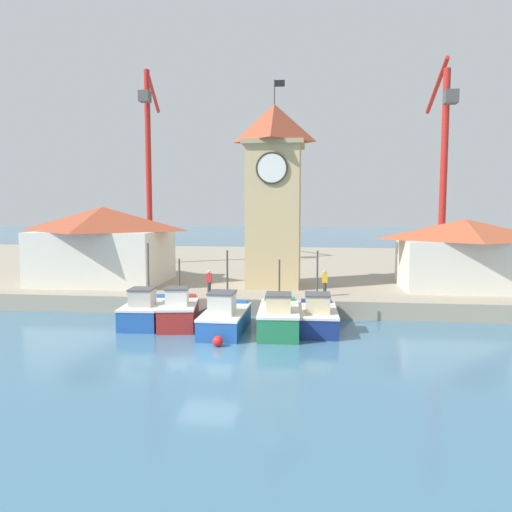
# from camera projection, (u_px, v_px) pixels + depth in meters

# --- Properties ---
(ground_plane) EXTENTS (300.00, 300.00, 0.00)m
(ground_plane) POSITION_uv_depth(u_px,v_px,m) (209.00, 358.00, 21.82)
(ground_plane) COLOR teal
(quay_wharf) EXTENTS (120.00, 40.00, 1.07)m
(quay_wharf) POSITION_uv_depth(u_px,v_px,m) (269.00, 268.00, 49.73)
(quay_wharf) COLOR #9E937F
(quay_wharf) RESTS_ON ground
(fishing_boat_far_left) EXTENTS (2.35, 4.47, 4.54)m
(fishing_boat_far_left) POSITION_uv_depth(u_px,v_px,m) (146.00, 311.00, 28.00)
(fishing_boat_far_left) COLOR #2356A8
(fishing_boat_far_left) RESTS_ON ground
(fishing_boat_left_outer) EXTENTS (2.61, 4.42, 3.71)m
(fishing_boat_left_outer) POSITION_uv_depth(u_px,v_px,m) (179.00, 312.00, 27.62)
(fishing_boat_left_outer) COLOR #AD2823
(fishing_boat_left_outer) RESTS_ON ground
(fishing_boat_left_inner) EXTENTS (2.24, 5.08, 4.27)m
(fishing_boat_left_inner) POSITION_uv_depth(u_px,v_px,m) (225.00, 318.00, 26.39)
(fishing_boat_left_inner) COLOR #2356A8
(fishing_boat_left_inner) RESTS_ON ground
(fishing_boat_mid_left) EXTENTS (2.36, 5.11, 3.78)m
(fishing_boat_mid_left) POSITION_uv_depth(u_px,v_px,m) (279.00, 317.00, 26.25)
(fishing_boat_mid_left) COLOR #237A4C
(fishing_boat_mid_left) RESTS_ON ground
(fishing_boat_center) EXTENTS (2.29, 4.73, 4.23)m
(fishing_boat_center) POSITION_uv_depth(u_px,v_px,m) (317.00, 317.00, 26.72)
(fishing_boat_center) COLOR navy
(fishing_boat_center) RESTS_ON ground
(clock_tower) EXTENTS (4.09, 4.09, 14.10)m
(clock_tower) POSITION_uv_depth(u_px,v_px,m) (274.00, 192.00, 34.37)
(clock_tower) COLOR tan
(clock_tower) RESTS_ON quay_wharf
(warehouse_left) EXTENTS (9.21, 7.39, 5.55)m
(warehouse_left) POSITION_uv_depth(u_px,v_px,m) (103.00, 244.00, 36.48)
(warehouse_left) COLOR silver
(warehouse_left) RESTS_ON quay_wharf
(warehouse_right) EXTENTS (8.56, 6.05, 4.73)m
(warehouse_right) POSITION_uv_depth(u_px,v_px,m) (464.00, 253.00, 33.60)
(warehouse_right) COLOR silver
(warehouse_right) RESTS_ON quay_wharf
(port_crane_near) EXTENTS (2.26, 8.66, 18.72)m
(port_crane_near) POSITION_uv_depth(u_px,v_px,m) (149.00, 189.00, 48.80)
(port_crane_near) COLOR maroon
(port_crane_near) RESTS_ON quay_wharf
(port_crane_far) EXTENTS (2.00, 7.78, 17.42)m
(port_crane_far) POSITION_uv_depth(u_px,v_px,m) (442.00, 197.00, 40.33)
(port_crane_far) COLOR maroon
(port_crane_far) RESTS_ON quay_wharf
(mooring_buoy) EXTENTS (0.51, 0.51, 0.51)m
(mooring_buoy) POSITION_uv_depth(u_px,v_px,m) (218.00, 341.00, 23.57)
(mooring_buoy) COLOR red
(mooring_buoy) RESTS_ON ground
(dock_worker_near_tower) EXTENTS (0.34, 0.22, 1.62)m
(dock_worker_near_tower) POSITION_uv_depth(u_px,v_px,m) (325.00, 283.00, 30.88)
(dock_worker_near_tower) COLOR #33333D
(dock_worker_near_tower) RESTS_ON quay_wharf
(dock_worker_along_quay) EXTENTS (0.34, 0.22, 1.62)m
(dock_worker_along_quay) POSITION_uv_depth(u_px,v_px,m) (209.00, 282.00, 30.99)
(dock_worker_along_quay) COLOR #33333D
(dock_worker_along_quay) RESTS_ON quay_wharf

